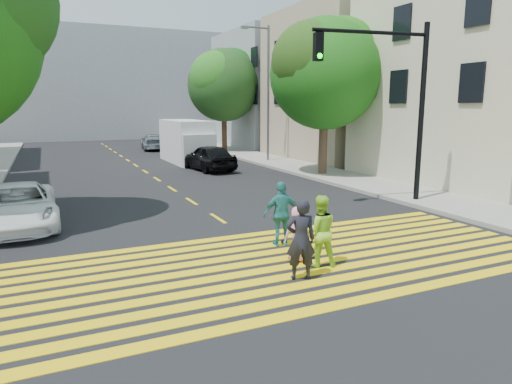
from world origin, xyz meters
TOP-DOWN VIEW (x-y plane):
  - ground at (0.00, 0.00)m, footprint 120.00×120.00m
  - sidewalk_right at (8.50, 15.00)m, footprint 3.00×60.00m
  - crosswalk at (0.00, 1.28)m, footprint 13.40×5.30m
  - lane_line at (0.00, 22.50)m, footprint 0.12×34.40m
  - building_right_cream at (15.00, 8.00)m, footprint 10.00×10.00m
  - building_right_tan at (15.00, 19.00)m, footprint 10.00×10.00m
  - building_right_grey at (15.00, 30.00)m, footprint 10.00×10.00m
  - backdrop_block at (0.00, 48.00)m, footprint 30.00×8.00m
  - tree_right_near at (8.26, 12.48)m, footprint 6.28×5.78m
  - tree_right_far at (8.16, 26.83)m, footprint 7.38×7.35m
  - pedestrian_man at (-0.22, 0.26)m, footprint 0.73×0.59m
  - pedestrian_woman at (0.57, 0.77)m, footprint 0.96×0.85m
  - pedestrian_child at (0.29, 1.26)m, footprint 0.73×0.56m
  - pedestrian_extra at (0.53, 2.54)m, footprint 1.05×0.55m
  - white_sedan at (-5.88, 7.48)m, footprint 2.29×4.78m
  - dark_car_near at (3.44, 16.98)m, footprint 2.25×4.56m
  - silver_car at (3.24, 30.85)m, footprint 2.43×4.80m
  - dark_car_parked at (4.91, 24.80)m, footprint 1.33×3.65m
  - white_van at (3.40, 21.12)m, footprint 2.23×5.80m
  - traffic_signal at (6.51, 5.37)m, footprint 4.45×0.93m
  - street_lamp at (8.06, 19.08)m, footprint 1.94×0.21m

SIDE VIEW (x-z plane):
  - ground at x=0.00m, z-range 0.00..0.00m
  - lane_line at x=0.00m, z-range 0.00..0.01m
  - crosswalk at x=0.00m, z-range 0.00..0.01m
  - sidewalk_right at x=8.50m, z-range 0.00..0.15m
  - dark_car_parked at x=4.91m, z-range 0.00..1.19m
  - white_sedan at x=-5.88m, z-range 0.00..1.31m
  - pedestrian_child at x=0.29m, z-range 0.00..1.33m
  - silver_car at x=3.24m, z-range 0.00..1.33m
  - dark_car_near at x=3.44m, z-range 0.00..1.50m
  - pedestrian_woman at x=0.57m, z-range 0.00..1.66m
  - pedestrian_extra at x=0.53m, z-range 0.00..1.71m
  - pedestrian_man at x=-0.22m, z-range 0.00..1.74m
  - white_van at x=3.40m, z-range -0.07..2.66m
  - traffic_signal at x=6.51m, z-range 0.97..7.54m
  - street_lamp at x=8.06m, z-range 0.64..9.24m
  - building_right_cream at x=15.00m, z-range 0.00..10.00m
  - building_right_tan at x=15.00m, z-range 0.00..10.00m
  - building_right_grey at x=15.00m, z-range 0.00..10.00m
  - tree_right_near at x=8.26m, z-range 1.44..9.62m
  - tree_right_far at x=8.16m, z-range 1.44..9.66m
  - backdrop_block at x=0.00m, z-range 0.00..12.00m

